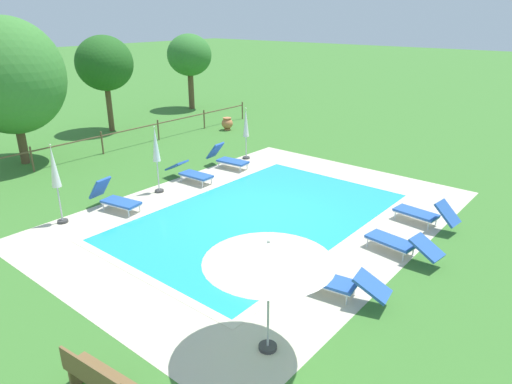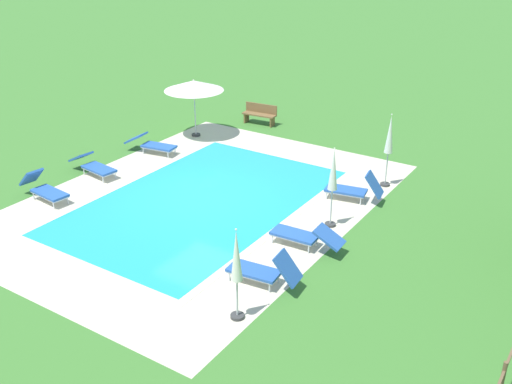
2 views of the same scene
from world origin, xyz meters
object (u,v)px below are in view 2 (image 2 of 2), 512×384
Objects in this scene: sun_lounger_north_end at (44,189)px; patio_umbrella_closed_row_centre at (237,262)px; sun_lounger_north_mid at (152,144)px; wooden_bench_lawn_side at (260,114)px; patio_umbrella_closed_row_west at (333,175)px; sun_lounger_south_far at (304,236)px; patio_umbrella_closed_row_mid_west at (389,139)px; sun_lounger_north_far at (94,165)px; sun_lounger_north_near_steps at (264,271)px; patio_umbrella_open_foreground at (194,86)px; sun_lounger_south_near_corner at (354,189)px.

patio_umbrella_closed_row_centre is at bearing 78.41° from sun_lounger_north_end.
sun_lounger_north_mid is at bearing -128.16° from patio_umbrella_closed_row_centre.
wooden_bench_lawn_side is at bearing -149.45° from patio_umbrella_closed_row_centre.
sun_lounger_north_end is 1.30× the size of wooden_bench_lawn_side.
patio_umbrella_closed_row_west is 1.59× the size of wooden_bench_lawn_side.
sun_lounger_south_far is 0.83× the size of patio_umbrella_closed_row_mid_west.
sun_lounger_north_far is 0.85× the size of patio_umbrella_closed_row_mid_west.
sun_lounger_north_near_steps is 0.91× the size of sun_lounger_south_far.
patio_umbrella_open_foreground reaches higher than sun_lounger_north_far.
patio_umbrella_closed_row_mid_west is (-5.13, 0.29, 1.32)m from sun_lounger_south_far.
sun_lounger_south_far is at bearing -178.78° from sun_lounger_north_near_steps.
sun_lounger_north_near_steps reaches higher than sun_lounger_north_far.
patio_umbrella_closed_row_west reaches higher than sun_lounger_north_near_steps.
sun_lounger_south_near_corner is at bearing 75.06° from patio_umbrella_open_foreground.
sun_lounger_north_near_steps is 0.89× the size of sun_lounger_north_mid.
patio_umbrella_closed_row_west is at bearing 111.60° from sun_lounger_north_end.
patio_umbrella_closed_row_mid_west reaches higher than patio_umbrella_closed_row_west.
patio_umbrella_open_foreground is 12.57m from patio_umbrella_closed_row_centre.
sun_lounger_south_far is 10.10m from patio_umbrella_open_foreground.
sun_lounger_north_mid is 3.03m from patio_umbrella_open_foreground.
sun_lounger_south_near_corner is at bearing 109.59° from sun_lounger_north_far.
sun_lounger_south_near_corner is at bearing 92.10° from sun_lounger_north_mid.
sun_lounger_north_near_steps is 8.49m from sun_lounger_north_end.
wooden_bench_lawn_side is at bearing 163.60° from sun_lounger_north_mid.
patio_umbrella_closed_row_mid_west is at bearing 175.99° from patio_umbrella_closed_row_west.
sun_lounger_south_near_corner is (-3.03, 8.52, 0.05)m from sun_lounger_north_far.
sun_lounger_north_near_steps is at bearing 1.65° from sun_lounger_south_near_corner.
patio_umbrella_closed_row_mid_west reaches higher than sun_lounger_north_far.
sun_lounger_south_far is (0.44, 8.64, 0.00)m from sun_lounger_north_far.
sun_lounger_north_end is 8.96m from patio_umbrella_closed_row_centre.
sun_lounger_north_near_steps is 0.78× the size of patio_umbrella_closed_row_west.
patio_umbrella_closed_row_west is (4.12, 8.24, -0.49)m from patio_umbrella_open_foreground.
sun_lounger_south_near_corner is 1.23× the size of wooden_bench_lawn_side.
patio_umbrella_closed_row_mid_west is at bearing 179.88° from patio_umbrella_closed_row_centre.
patio_umbrella_closed_row_centre reaches higher than sun_lounger_north_far.
sun_lounger_south_near_corner reaches higher than sun_lounger_north_end.
patio_umbrella_closed_row_mid_west is at bearing 65.24° from wooden_bench_lawn_side.
sun_lounger_south_far is 5.30m from patio_umbrella_closed_row_mid_west.
patio_umbrella_open_foreground is 8.52m from patio_umbrella_closed_row_mid_west.
patio_umbrella_closed_row_mid_west is at bearing 166.10° from sun_lounger_south_near_corner.
sun_lounger_south_near_corner is 8.34m from wooden_bench_lawn_side.
patio_umbrella_open_foreground reaches higher than sun_lounger_south_near_corner.
sun_lounger_south_near_corner reaches higher than wooden_bench_lawn_side.
sun_lounger_south_near_corner is 0.82× the size of patio_umbrella_closed_row_centre.
sun_lounger_south_far is 0.91× the size of patio_umbrella_closed_row_centre.
sun_lounger_north_far is 8.84m from patio_umbrella_closed_row_west.
sun_lounger_north_end reaches higher than sun_lounger_south_far.
sun_lounger_north_end is at bearing -101.59° from patio_umbrella_closed_row_centre.
patio_umbrella_closed_row_west is at bearing 78.87° from sun_lounger_north_mid.
sun_lounger_south_near_corner is at bearing -176.84° from patio_umbrella_closed_row_centre.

